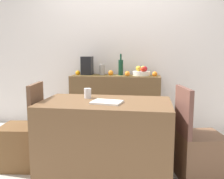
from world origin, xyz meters
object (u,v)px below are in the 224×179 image
object	(u,v)px
open_book	(107,102)
coffee_cup	(88,93)
sideboard_console	(116,103)
chair_near_window	(23,142)
coffee_maker	(87,66)
fruit_bowl	(141,73)
dining_table	(106,137)
wine_bottle	(121,67)
chair_by_corner	(198,153)
ceramic_vase	(102,70)

from	to	relation	value
open_book	coffee_cup	distance (m)	0.33
open_book	sideboard_console	bearing A→B (deg)	104.07
open_book	chair_near_window	size ratio (longest dim) A/B	0.31
chair_near_window	coffee_maker	bearing A→B (deg)	74.79
fruit_bowl	dining_table	world-z (taller)	fruit_bowl
wine_bottle	open_book	distance (m)	1.47
chair_by_corner	coffee_maker	bearing A→B (deg)	136.25
wine_bottle	chair_near_window	world-z (taller)	wine_bottle
coffee_maker	open_book	world-z (taller)	coffee_maker
wine_bottle	coffee_cup	distance (m)	1.26
wine_bottle	coffee_maker	world-z (taller)	wine_bottle
coffee_cup	chair_by_corner	bearing A→B (deg)	-7.40
coffee_maker	ceramic_vase	world-z (taller)	coffee_maker
ceramic_vase	dining_table	size ratio (longest dim) A/B	0.13
coffee_maker	sideboard_console	bearing A→B (deg)	0.00
dining_table	wine_bottle	bearing A→B (deg)	90.59
fruit_bowl	ceramic_vase	distance (m)	0.60
coffee_maker	chair_near_window	world-z (taller)	coffee_maker
coffee_maker	wine_bottle	bearing A→B (deg)	-0.00
ceramic_vase	sideboard_console	bearing A→B (deg)	0.00
wine_bottle	chair_by_corner	xyz separation A→B (m)	(0.92, -1.37, -0.72)
fruit_bowl	coffee_maker	world-z (taller)	coffee_maker
ceramic_vase	chair_near_window	world-z (taller)	ceramic_vase
fruit_bowl	coffee_cup	xyz separation A→B (m)	(-0.51, -1.23, -0.11)
fruit_bowl	coffee_cup	size ratio (longest dim) A/B	2.53
fruit_bowl	dining_table	distance (m)	1.50
wine_bottle	chair_near_window	distance (m)	1.78
fruit_bowl	chair_by_corner	xyz separation A→B (m)	(0.61, -1.37, -0.63)
wine_bottle	open_book	world-z (taller)	wine_bottle
coffee_maker	coffee_cup	distance (m)	1.28
open_book	dining_table	bearing A→B (deg)	117.78
ceramic_vase	wine_bottle	bearing A→B (deg)	-0.00
chair_near_window	chair_by_corner	bearing A→B (deg)	-0.16
dining_table	coffee_cup	size ratio (longest dim) A/B	12.33
coffee_maker	ceramic_vase	bearing A→B (deg)	0.00
fruit_bowl	ceramic_vase	world-z (taller)	ceramic_vase
sideboard_console	coffee_cup	distance (m)	1.29
chair_by_corner	open_book	bearing A→B (deg)	-175.08
fruit_bowl	chair_near_window	bearing A→B (deg)	-131.21
coffee_maker	open_book	size ratio (longest dim) A/B	1.01
fruit_bowl	chair_near_window	distance (m)	1.93
sideboard_console	dining_table	world-z (taller)	sideboard_console
chair_by_corner	chair_near_window	bearing A→B (deg)	179.84
wine_bottle	open_book	xyz separation A→B (m)	(0.04, -1.45, -0.24)
fruit_bowl	ceramic_vase	bearing A→B (deg)	180.00
ceramic_vase	chair_by_corner	distance (m)	1.95
coffee_cup	wine_bottle	bearing A→B (deg)	80.63
sideboard_console	chair_by_corner	bearing A→B (deg)	-54.09
chair_near_window	dining_table	bearing A→B (deg)	-0.11
coffee_cup	coffee_maker	bearing A→B (deg)	104.37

